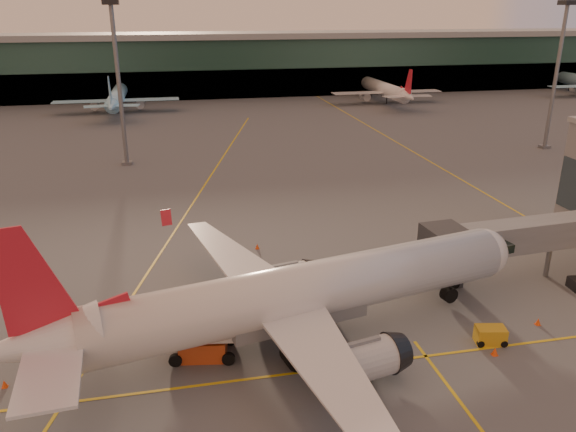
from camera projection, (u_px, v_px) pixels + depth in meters
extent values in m
plane|color=#4C4F54|center=(387.00, 409.00, 36.40)|extent=(600.00, 600.00, 0.00)
cube|color=gold|center=(362.00, 364.00, 40.98)|extent=(80.00, 0.25, 0.01)
cube|color=gold|center=(195.00, 200.00, 75.72)|extent=(31.30, 115.98, 0.01)
cube|color=gold|center=(401.00, 145.00, 106.35)|extent=(0.25, 160.00, 0.01)
cube|color=#19382D|center=(210.00, 67.00, 163.77)|extent=(400.00, 18.00, 16.00)
cube|color=gray|center=(209.00, 35.00, 160.69)|extent=(400.00, 20.00, 1.60)
cube|color=black|center=(213.00, 85.00, 157.38)|extent=(400.00, 1.00, 8.00)
cylinder|color=slate|center=(119.00, 88.00, 88.67)|extent=(0.70, 0.70, 25.00)
cube|color=black|center=(110.00, 2.00, 84.23)|extent=(2.40, 2.40, 0.80)
cube|color=slate|center=(127.00, 163.00, 92.96)|extent=(1.60, 1.60, 0.50)
cylinder|color=slate|center=(556.00, 79.00, 99.46)|extent=(0.70, 0.70, 25.00)
cube|color=black|center=(568.00, 2.00, 95.02)|extent=(2.40, 2.40, 0.80)
cube|color=slate|center=(544.00, 147.00, 103.75)|extent=(1.60, 1.60, 0.50)
cylinder|color=silver|center=(310.00, 290.00, 42.61)|extent=(33.88, 11.40, 4.33)
sphere|color=silver|center=(483.00, 253.00, 49.07)|extent=(4.24, 4.24, 4.24)
cube|color=black|center=(494.00, 245.00, 49.35)|extent=(2.50, 3.16, 0.76)
cone|color=silver|center=(40.00, 344.00, 35.24)|extent=(8.11, 5.59, 4.11)
cube|color=silver|center=(50.00, 374.00, 32.20)|extent=(4.01, 7.23, 0.22)
cylinder|color=silver|center=(363.00, 361.00, 38.13)|extent=(5.02, 3.71, 2.81)
cylinder|color=black|center=(296.00, 355.00, 40.43)|extent=(2.23, 1.89, 1.95)
cylinder|color=black|center=(296.00, 348.00, 40.22)|extent=(0.39, 0.39, 1.19)
cube|color=silver|center=(45.00, 313.00, 38.53)|extent=(5.70, 7.77, 0.22)
cylinder|color=silver|center=(285.00, 280.00, 49.38)|extent=(5.02, 3.71, 2.81)
cylinder|color=black|center=(266.00, 318.00, 45.24)|extent=(2.23, 1.89, 1.95)
cylinder|color=black|center=(266.00, 311.00, 45.03)|extent=(0.39, 0.39, 1.19)
cube|color=slate|center=(295.00, 310.00, 42.63)|extent=(11.19, 5.66, 1.73)
cylinder|color=black|center=(449.00, 294.00, 48.98)|extent=(1.52, 1.14, 1.36)
cube|color=slate|center=(553.00, 232.00, 52.87)|extent=(23.90, 4.44, 2.70)
cube|color=#2D3035|center=(443.00, 243.00, 50.39)|extent=(3.65, 3.65, 3.00)
cube|color=#2D3035|center=(450.00, 271.00, 52.70)|extent=(1.60, 2.40, 2.40)
cylinder|color=black|center=(455.00, 284.00, 51.97)|extent=(0.80, 0.40, 0.80)
cylinder|color=black|center=(444.00, 274.00, 53.99)|extent=(0.80, 0.40, 0.80)
cylinder|color=slate|center=(548.00, 260.00, 53.91)|extent=(0.50, 0.50, 3.33)
cube|color=#BD421B|center=(203.00, 346.00, 41.83)|extent=(3.77, 3.06, 1.60)
cube|color=silver|center=(197.00, 317.00, 40.94)|extent=(6.52, 3.61, 2.98)
cylinder|color=black|center=(175.00, 360.00, 40.66)|extent=(1.01, 0.52, 0.96)
cylinder|color=black|center=(229.00, 359.00, 40.83)|extent=(1.01, 0.52, 0.96)
cube|color=gold|center=(490.00, 335.00, 43.40)|extent=(2.47, 1.76, 1.35)
cylinder|color=black|center=(481.00, 344.00, 43.01)|extent=(0.61, 0.39, 0.56)
cylinder|color=black|center=(504.00, 344.00, 43.02)|extent=(0.61, 0.39, 0.56)
cone|color=#FA490D|center=(538.00, 322.00, 46.01)|extent=(0.46, 0.46, 0.58)
cube|color=#FA490D|center=(538.00, 324.00, 46.11)|extent=(0.40, 0.40, 0.03)
cone|color=#FA490D|center=(4.00, 384.00, 38.45)|extent=(0.43, 0.43, 0.55)
cube|color=#FA490D|center=(5.00, 387.00, 38.54)|extent=(0.37, 0.37, 0.03)
cone|color=#FA490D|center=(257.00, 246.00, 60.50)|extent=(0.44, 0.44, 0.56)
cube|color=#FA490D|center=(257.00, 249.00, 60.60)|extent=(0.38, 0.38, 0.03)
cone|color=#FA490D|center=(495.00, 351.00, 42.00)|extent=(0.50, 0.50, 0.64)
cube|color=#FA490D|center=(494.00, 355.00, 42.10)|extent=(0.43, 0.43, 0.03)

